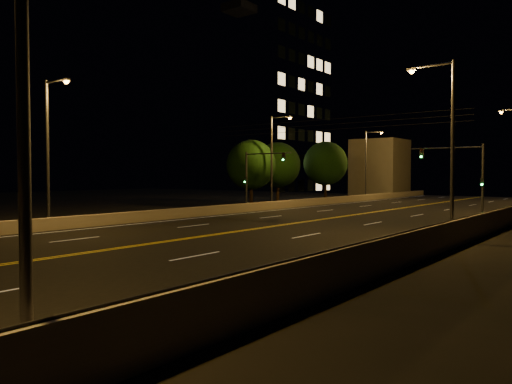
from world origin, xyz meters
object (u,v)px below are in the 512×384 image
Objects in this scene: streetlight_5 at (274,156)px; tree_1 at (278,165)px; traffic_signal_right at (467,173)px; tree_2 at (325,163)px; traffic_signal_left at (255,174)px; streetlight_4 at (50,144)px; streetlight_6 at (368,161)px; streetlight_0 at (14,54)px; building_tower at (239,105)px; streetlight_1 at (447,138)px; tree_0 at (251,165)px.

streetlight_5 reaches higher than tree_1.
tree_2 reaches higher than traffic_signal_right.
streetlight_5 is at bearing 104.34° from traffic_signal_left.
tree_1 is (-5.27, 32.52, -0.75)m from streetlight_4.
streetlight_4 is at bearing -90.00° from streetlight_5.
streetlight_6 is at bearing 90.00° from streetlight_4.
streetlight_6 is 26.87m from traffic_signal_left.
streetlight_5 is 1.00× the size of streetlight_6.
streetlight_5 is at bearing -90.00° from streetlight_6.
streetlight_5 is 1.19× the size of tree_2.
streetlight_0 is 1.27× the size of tree_1.
building_tower is (-19.40, 18.09, 8.71)m from streetlight_5.
tree_2 is (-25.09, 54.24, -0.44)m from streetlight_0.
streetlight_5 is (0.00, 24.27, 0.00)m from streetlight_4.
streetlight_0 is 1.19× the size of tree_2.
tree_2 is at bearing -4.13° from building_tower.
streetlight_4 is at bearing -90.00° from streetlight_6.
traffic_signal_left is at bearing -75.66° from streetlight_5.
building_tower is at bearing 149.94° from traffic_signal_right.
building_tower reaches higher than traffic_signal_left.
streetlight_1 is at bearing -34.13° from streetlight_5.
traffic_signal_right is 0.76× the size of tree_1.
building_tower is at bearing 141.38° from streetlight_1.
traffic_signal_right is 0.71× the size of tree_2.
tree_0 is (-25.07, 38.17, -0.87)m from streetlight_0.
streetlight_1 and streetlight_6 have the same top height.
traffic_signal_left is at bearing -49.02° from tree_0.
streetlight_6 is at bearing 109.85° from streetlight_0.
streetlight_6 is 0.32× the size of building_tower.
streetlight_5 is at bearing 166.89° from traffic_signal_right.
tree_0 is at bearing 166.18° from streetlight_5.
tree_0 is (-3.61, -21.26, -0.87)m from streetlight_6.
streetlight_4 is at bearing -93.45° from traffic_signal_left.
tree_0 is (-3.61, 25.16, -0.87)m from streetlight_4.
streetlight_6 is 1.27× the size of tree_1.
streetlight_5 reaches higher than tree_2.
tree_2 reaches higher than tree_0.
traffic_signal_left is at bearing 86.55° from streetlight_4.
tree_1 reaches higher than tree_0.
building_tower reaches higher than streetlight_6.
building_tower reaches higher than streetlight_0.
streetlight_1 is at bearing -80.93° from traffic_signal_right.
traffic_signal_right is 0.19× the size of building_tower.
streetlight_1 is 0.32× the size of building_tower.
building_tower is (-20.58, 22.72, 10.54)m from traffic_signal_left.
traffic_signal_left is at bearing -47.84° from building_tower.
streetlight_0 is 69.37m from building_tower.
streetlight_4 is at bearing -80.79° from tree_1.
streetlight_4 is (-21.46, 13.01, 0.00)m from streetlight_0.
streetlight_1 is 25.92m from streetlight_5.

